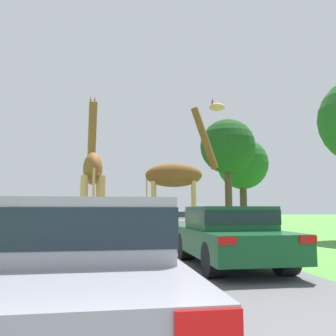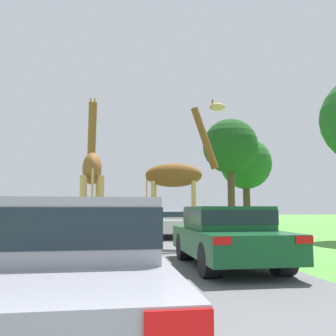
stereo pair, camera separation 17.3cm
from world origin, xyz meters
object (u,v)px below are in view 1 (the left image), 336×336
object	(u,v)px
car_lead_maroon	(80,264)
car_rear_follower	(53,219)
giraffe_near_road	(178,175)
car_verge_right	(229,234)
car_far_ahead	(140,216)
car_queue_right	(165,222)
car_queue_left	(106,217)
tree_mid_field	(243,164)
giraffe_companion	(92,176)
tree_left_edge	(228,147)

from	to	relation	value
car_lead_maroon	car_rear_follower	bearing A→B (deg)	99.47
giraffe_near_road	car_verge_right	distance (m)	4.48
car_lead_maroon	car_far_ahead	distance (m)	25.48
car_queue_right	car_verge_right	size ratio (longest dim) A/B	1.10
car_queue_left	tree_mid_field	distance (m)	14.29
car_lead_maroon	car_rear_follower	world-z (taller)	car_rear_follower
giraffe_companion	tree_mid_field	distance (m)	23.85
car_queue_left	tree_mid_field	size ratio (longest dim) A/B	0.54
tree_mid_field	car_rear_follower	bearing A→B (deg)	-140.14
car_far_ahead	tree_left_edge	bearing A→B (deg)	-37.85
car_lead_maroon	car_verge_right	size ratio (longest dim) A/B	1.04
car_queue_right	car_lead_maroon	bearing A→B (deg)	-102.85
giraffe_near_road	car_queue_right	world-z (taller)	giraffe_near_road
giraffe_companion	car_lead_maroon	distance (m)	7.01
car_far_ahead	car_rear_follower	xyz separation A→B (m)	(-5.26, -10.83, 0.08)
car_rear_follower	tree_left_edge	xyz separation A→B (m)	(11.25, 6.17, 5.02)
car_lead_maroon	car_queue_right	xyz separation A→B (m)	(3.03, 13.29, -0.06)
car_lead_maroon	car_verge_right	xyz separation A→B (m)	(3.11, 4.18, -0.01)
giraffe_near_road	car_rear_follower	size ratio (longest dim) A/B	1.14
car_queue_right	car_far_ahead	bearing A→B (deg)	90.91
car_queue_right	giraffe_companion	bearing A→B (deg)	-116.62
car_far_ahead	giraffe_near_road	bearing A→B (deg)	-90.57
car_lead_maroon	car_verge_right	bearing A→B (deg)	53.33
car_queue_left	car_far_ahead	size ratio (longest dim) A/B	0.96
car_queue_right	car_queue_left	world-z (taller)	car_queue_left
car_queue_right	car_queue_left	size ratio (longest dim) A/B	1.11
tree_mid_field	tree_left_edge	bearing A→B (deg)	-119.81
giraffe_companion	tree_mid_field	world-z (taller)	tree_mid_field
car_queue_right	tree_left_edge	xyz separation A→B (m)	(5.80, 7.37, 5.14)
giraffe_companion	car_queue_right	bearing A→B (deg)	58.33
car_queue_left	car_far_ahead	xyz separation A→B (m)	(2.69, 4.25, -0.06)
car_verge_right	tree_left_edge	xyz separation A→B (m)	(5.73, 16.49, 5.09)
car_verge_right	car_rear_follower	size ratio (longest dim) A/B	0.91
car_queue_right	tree_left_edge	bearing A→B (deg)	51.79
car_rear_follower	tree_mid_field	world-z (taller)	tree_mid_field
car_far_ahead	car_rear_follower	distance (m)	12.04
giraffe_companion	car_queue_right	distance (m)	7.41
car_far_ahead	car_verge_right	bearing A→B (deg)	-89.27
car_lead_maroon	car_queue_right	bearing A→B (deg)	77.15
giraffe_near_road	car_queue_left	bearing A→B (deg)	-157.63
giraffe_companion	car_queue_left	distance (m)	14.33
car_far_ahead	car_queue_left	bearing A→B (deg)	-122.33
giraffe_near_road	tree_mid_field	bearing A→B (deg)	163.63
giraffe_near_road	tree_left_edge	bearing A→B (deg)	164.77
car_far_ahead	tree_mid_field	xyz separation A→B (m)	(9.54, 1.52, 4.68)
tree_mid_field	car_queue_right	bearing A→B (deg)	-124.58
tree_left_edge	car_queue_left	bearing A→B (deg)	177.31
car_queue_left	tree_left_edge	world-z (taller)	tree_left_edge
giraffe_companion	car_rear_follower	size ratio (longest dim) A/B	1.10
car_queue_left	car_far_ahead	bearing A→B (deg)	57.67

